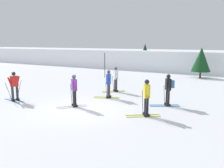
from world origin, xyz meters
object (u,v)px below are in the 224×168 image
Objects in this scene: skier_red at (14,85)px; skier_blue at (108,83)px; skier_white at (116,79)px; skier_yellow at (146,97)px; conifer_far_left at (201,60)px; conifer_far_right at (145,53)px; skier_purple at (74,90)px; trail_marker_pole at (105,65)px; skier_black at (168,88)px.

skier_red is 1.00× the size of skier_blue.
skier_blue is (0.54, -1.85, 0.00)m from skier_white.
skier_red is 1.00× the size of skier_yellow.
conifer_far_right reaches higher than conifer_far_left.
trail_marker_pole is at bearing 112.88° from skier_purple.
skier_blue is at bearing -106.10° from conifer_far_left.
skier_red and skier_blue have the same top height.
skier_black is at bearing -23.64° from skier_white.
skier_black is at bearing 81.28° from skier_yellow.
skier_red is at bearing -171.69° from skier_yellow.
conifer_far_left is at bearing 68.28° from skier_white.
skier_red is 20.04m from conifer_far_right.
skier_white and skier_purple have the same top height.
skier_blue is (4.30, 3.38, -0.00)m from skier_red.
skier_white and skier_black have the same top height.
conifer_far_right is at bearing 147.08° from conifer_far_left.
skier_purple is 1.00× the size of skier_blue.
skier_red is 3.83m from skier_purple.
skier_red is 1.00× the size of skier_white.
skier_white is 0.53× the size of conifer_far_right.
skier_purple is 0.59× the size of conifer_far_left.
skier_purple is 2.68m from skier_blue.
skier_black is at bearing -64.02° from conifer_far_right.
skier_blue is 0.53× the size of conifer_far_right.
skier_red is 6.44m from skier_white.
conifer_far_right reaches higher than trail_marker_pole.
skier_black is at bearing -88.27° from conifer_far_left.
skier_purple is 0.72× the size of trail_marker_pole.
conifer_far_left is (3.89, 9.76, 0.84)m from skier_white.
conifer_far_left reaches higher than skier_blue.
skier_yellow is at bearing -98.72° from skier_black.
conifer_far_right is (-0.11, 20.02, 1.04)m from skier_red.
conifer_far_left is at bearing 73.90° from skier_blue.
conifer_far_right is at bearing 104.84° from skier_blue.
skier_white is at bearing 106.18° from skier_blue.
trail_marker_pole is 9.19m from conifer_far_left.
conifer_far_right reaches higher than skier_black.
skier_blue is 0.59× the size of conifer_far_left.
conifer_far_right reaches higher than skier_yellow.
skier_yellow is at bearing -89.98° from conifer_far_left.
skier_black is at bearing 22.86° from skier_red.
trail_marker_pole is 9.49m from conifer_far_right.
skier_yellow is 20.46m from conifer_far_right.
skier_white is 1.00× the size of skier_purple.
skier_white and skier_blue have the same top height.
skier_red is 0.53× the size of conifer_far_right.
skier_white is 1.00× the size of skier_yellow.
skier_red and skier_yellow have the same top height.
trail_marker_pole is (-0.39, 10.57, 0.27)m from skier_red.
skier_yellow is 1.00× the size of skier_black.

